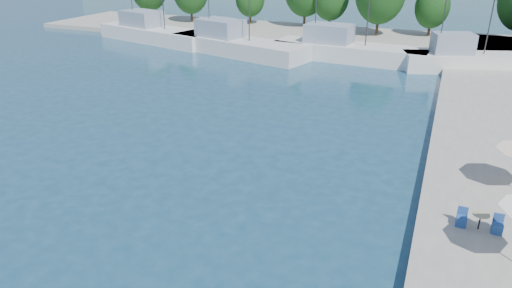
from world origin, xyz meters
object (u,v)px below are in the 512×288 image
at_px(trawler_02, 235,45).
at_px(trawler_04, 466,61).
at_px(trawler_01, 154,33).
at_px(trawler_03, 346,50).

height_order(trawler_02, trawler_04, same).
bearing_deg(trawler_02, trawler_01, -177.18).
distance_m(trawler_01, trawler_04, 38.47).
xyz_separation_m(trawler_03, trawler_04, (12.32, -0.18, 0.00)).
distance_m(trawler_01, trawler_02, 13.65).
distance_m(trawler_03, trawler_04, 12.32).
height_order(trawler_03, trawler_04, same).
xyz_separation_m(trawler_02, trawler_03, (12.80, 1.87, 0.00)).
height_order(trawler_01, trawler_02, same).
bearing_deg(trawler_03, trawler_02, -167.59).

